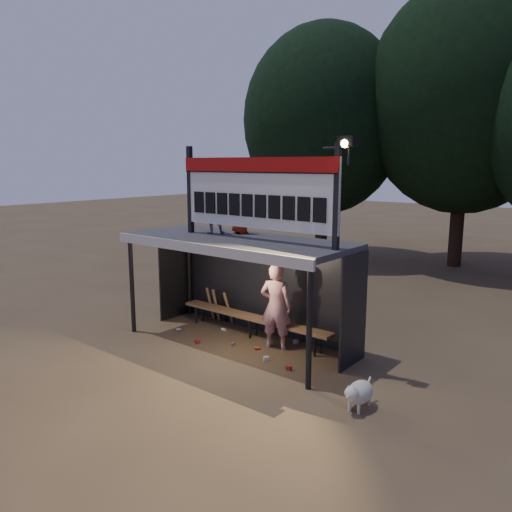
# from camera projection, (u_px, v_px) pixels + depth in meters

# --- Properties ---
(ground) EXTENTS (80.00, 80.00, 0.00)m
(ground) POSITION_uv_depth(u_px,v_px,m) (237.00, 343.00, 10.83)
(ground) COLOR #4E3C27
(ground) RESTS_ON ground
(player) EXTENTS (0.77, 0.63, 1.83)m
(player) POSITION_uv_depth(u_px,v_px,m) (276.00, 306.00, 10.39)
(player) COLOR white
(player) RESTS_ON ground
(child_a) EXTENTS (0.65, 0.64, 1.05)m
(child_a) POSITION_uv_depth(u_px,v_px,m) (213.00, 210.00, 10.93)
(child_a) COLOR gray
(child_a) RESTS_ON dugout_shelter
(child_b) EXTENTS (0.57, 0.44, 1.04)m
(child_b) POSITION_uv_depth(u_px,v_px,m) (240.00, 210.00, 10.95)
(child_b) COLOR #A22919
(child_b) RESTS_ON dugout_shelter
(dugout_shelter) EXTENTS (5.10, 2.08, 2.32)m
(dugout_shelter) POSITION_uv_depth(u_px,v_px,m) (244.00, 258.00, 10.67)
(dugout_shelter) COLOR #37373A
(dugout_shelter) RESTS_ON ground
(scoreboard_assembly) EXTENTS (4.10, 0.27, 1.99)m
(scoreboard_assembly) POSITION_uv_depth(u_px,v_px,m) (257.00, 190.00, 9.87)
(scoreboard_assembly) COLOR black
(scoreboard_assembly) RESTS_ON dugout_shelter
(bench) EXTENTS (4.00, 0.35, 0.48)m
(bench) POSITION_uv_depth(u_px,v_px,m) (253.00, 318.00, 11.17)
(bench) COLOR #986E48
(bench) RESTS_ON ground
(tree_left) EXTENTS (6.46, 6.46, 9.27)m
(tree_left) POSITION_uv_depth(u_px,v_px,m) (324.00, 121.00, 19.94)
(tree_left) COLOR #312116
(tree_left) RESTS_ON ground
(tree_mid) EXTENTS (7.22, 7.22, 10.36)m
(tree_mid) POSITION_uv_depth(u_px,v_px,m) (466.00, 98.00, 17.91)
(tree_mid) COLOR #321F16
(tree_mid) RESTS_ON ground
(dog) EXTENTS (0.36, 0.81, 0.49)m
(dog) POSITION_uv_depth(u_px,v_px,m) (359.00, 393.00, 7.89)
(dog) COLOR beige
(dog) RESTS_ON ground
(bats) EXTENTS (0.68, 0.35, 0.84)m
(bats) POSITION_uv_depth(u_px,v_px,m) (219.00, 306.00, 12.17)
(bats) COLOR olive
(bats) RESTS_ON ground
(litter) EXTENTS (3.41, 1.44, 0.08)m
(litter) POSITION_uv_depth(u_px,v_px,m) (241.00, 345.00, 10.66)
(litter) COLOR #AB1D1F
(litter) RESTS_ON ground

